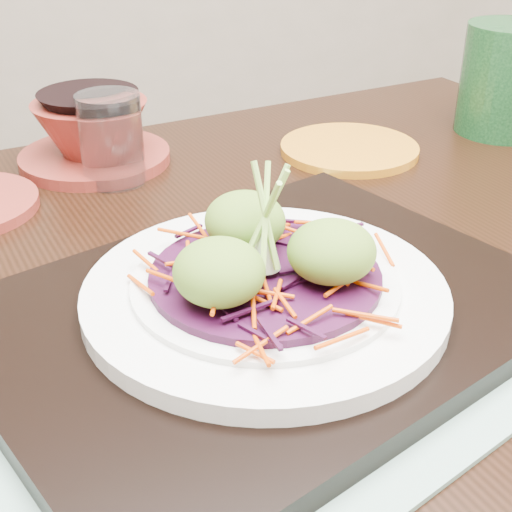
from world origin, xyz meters
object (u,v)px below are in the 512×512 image
object	(u,v)px
white_plate	(265,292)
yellow_plate	(349,149)
dining_table	(215,373)
water_glass	(111,139)
serving_tray	(265,312)
green_jar	(507,79)
terracotta_bowl_set	(93,136)

from	to	relation	value
white_plate	yellow_plate	distance (m)	0.39
dining_table	water_glass	world-z (taller)	water_glass
serving_tray	green_jar	distance (m)	0.56
serving_tray	dining_table	bearing A→B (deg)	83.96
dining_table	water_glass	bearing A→B (deg)	90.82
serving_tray	water_glass	distance (m)	0.34
white_plate	terracotta_bowl_set	world-z (taller)	terracotta_bowl_set
yellow_plate	dining_table	bearing A→B (deg)	-136.74
terracotta_bowl_set	yellow_plate	size ratio (longest dim) A/B	1.29
dining_table	terracotta_bowl_set	bearing A→B (deg)	91.25
white_plate	water_glass	world-z (taller)	water_glass
serving_tray	yellow_plate	bearing A→B (deg)	35.22
serving_tray	yellow_plate	distance (m)	0.39
dining_table	terracotta_bowl_set	xyz separation A→B (m)	(-0.05, 0.31, 0.14)
water_glass	green_jar	size ratio (longest dim) A/B	0.72
serving_tray	white_plate	size ratio (longest dim) A/B	1.54
serving_tray	white_plate	distance (m)	0.02
serving_tray	yellow_plate	size ratio (longest dim) A/B	2.49
terracotta_bowl_set	green_jar	bearing A→B (deg)	-7.59
water_glass	white_plate	bearing A→B (deg)	-80.01
serving_tray	terracotta_bowl_set	xyz separation A→B (m)	(-0.07, 0.39, 0.02)
terracotta_bowl_set	green_jar	size ratio (longest dim) A/B	1.58
water_glass	yellow_plate	bearing A→B (deg)	-2.08
water_glass	yellow_plate	xyz separation A→B (m)	(0.29, -0.01, -0.05)
yellow_plate	green_jar	bearing A→B (deg)	1.05
dining_table	terracotta_bowl_set	size ratio (longest dim) A/B	6.08
yellow_plate	green_jar	distance (m)	0.23
water_glass	terracotta_bowl_set	size ratio (longest dim) A/B	0.45
white_plate	water_glass	bearing A→B (deg)	99.99
white_plate	green_jar	xyz separation A→B (m)	(0.46, 0.32, 0.04)
dining_table	serving_tray	bearing A→B (deg)	-85.63
dining_table	white_plate	bearing A→B (deg)	-85.63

